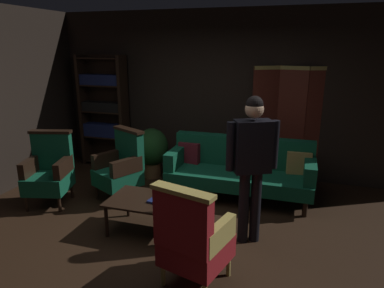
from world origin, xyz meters
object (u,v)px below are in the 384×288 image
at_px(bookshelf, 104,110).
at_px(armchair_gilt_accent, 193,239).
at_px(coffee_table, 150,203).
at_px(potted_plant, 152,149).
at_px(book_navy_cloth, 157,201).
at_px(folding_screen, 291,123).
at_px(velvet_couch, 240,168).
at_px(armchair_wing_left, 121,167).
at_px(standing_figure, 252,157).
at_px(armchair_wing_right, 49,171).

height_order(bookshelf, armchair_gilt_accent, bookshelf).
height_order(coffee_table, armchair_gilt_accent, armchair_gilt_accent).
distance_m(potted_plant, book_navy_cloth, 1.92).
bearing_deg(folding_screen, bookshelf, -177.41).
height_order(armchair_gilt_accent, book_navy_cloth, armchair_gilt_accent).
distance_m(armchair_gilt_accent, potted_plant, 2.92).
height_order(velvet_couch, armchair_gilt_accent, armchair_gilt_accent).
relative_size(bookshelf, velvet_couch, 0.97).
distance_m(armchair_wing_left, potted_plant, 0.94).
bearing_deg(potted_plant, standing_figure, -39.47).
bearing_deg(standing_figure, book_navy_cloth, -170.87).
height_order(armchair_gilt_accent, potted_plant, armchair_gilt_accent).
bearing_deg(armchair_gilt_accent, coffee_table, 134.70).
xyz_separation_m(armchair_wing_left, book_navy_cloth, (0.91, -0.80, -0.06)).
bearing_deg(armchair_gilt_accent, velvet_couch, 88.07).
xyz_separation_m(coffee_table, standing_figure, (1.17, 0.14, 0.65)).
height_order(bookshelf, armchair_wing_left, bookshelf).
distance_m(armchair_wing_right, potted_plant, 1.70).
distance_m(armchair_gilt_accent, armchair_wing_right, 2.73).
relative_size(folding_screen, bookshelf, 0.93).
distance_m(bookshelf, armchair_gilt_accent, 3.95).
relative_size(velvet_couch, armchair_wing_left, 2.04).
bearing_deg(bookshelf, standing_figure, -33.03).
distance_m(coffee_table, standing_figure, 1.35).
relative_size(folding_screen, coffee_table, 1.90).
distance_m(velvet_couch, coffee_table, 1.61).
bearing_deg(velvet_couch, bookshelf, 164.62).
height_order(coffee_table, armchair_wing_right, armchair_wing_right).
bearing_deg(armchair_gilt_accent, armchair_wing_right, 155.82).
bearing_deg(standing_figure, folding_screen, 80.82).
height_order(velvet_couch, book_navy_cloth, velvet_couch).
xyz_separation_m(standing_figure, potted_plant, (-1.90, 1.56, -0.53)).
bearing_deg(armchair_wing_left, bookshelf, 127.84).
bearing_deg(armchair_wing_right, bookshelf, 94.41).
height_order(potted_plant, book_navy_cloth, potted_plant).
bearing_deg(armchair_wing_left, folding_screen, 32.53).
relative_size(armchair_gilt_accent, armchair_wing_left, 1.00).
bearing_deg(velvet_couch, armchair_wing_right, -157.95).
distance_m(bookshelf, armchair_wing_left, 1.78).
relative_size(bookshelf, standing_figure, 1.20).
height_order(armchair_gilt_accent, armchair_wing_left, same).
height_order(folding_screen, book_navy_cloth, folding_screen).
relative_size(bookshelf, coffee_table, 2.05).
distance_m(bookshelf, book_navy_cloth, 2.95).
bearing_deg(potted_plant, armchair_gilt_accent, -58.89).
height_order(coffee_table, potted_plant, potted_plant).
xyz_separation_m(armchair_gilt_accent, book_navy_cloth, (-0.68, 0.76, -0.06)).
xyz_separation_m(folding_screen, bookshelf, (-3.36, -0.15, 0.07)).
distance_m(armchair_wing_left, standing_figure, 2.15).
bearing_deg(armchair_gilt_accent, folding_screen, 76.50).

